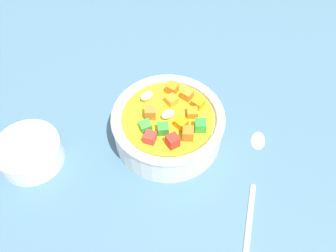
# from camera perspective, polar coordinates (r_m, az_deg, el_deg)

# --- Properties ---
(ground_plane) EXTENTS (1.40, 1.40, 0.02)m
(ground_plane) POSITION_cam_1_polar(r_m,az_deg,el_deg) (0.54, -0.00, -2.31)
(ground_plane) COLOR #42667A
(soup_bowl_main) EXTENTS (0.16, 0.16, 0.06)m
(soup_bowl_main) POSITION_cam_1_polar(r_m,az_deg,el_deg) (0.51, 0.02, 0.21)
(soup_bowl_main) COLOR white
(soup_bowl_main) RESTS_ON ground_plane
(spoon) EXTENTS (0.14, 0.21, 0.01)m
(spoon) POSITION_cam_1_polar(r_m,az_deg,el_deg) (0.49, 13.32, -11.11)
(spoon) COLOR silver
(spoon) RESTS_ON ground_plane
(side_bowl_small) EXTENTS (0.09, 0.09, 0.04)m
(side_bowl_small) POSITION_cam_1_polar(r_m,az_deg,el_deg) (0.53, -21.31, -3.85)
(side_bowl_small) COLOR white
(side_bowl_small) RESTS_ON ground_plane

